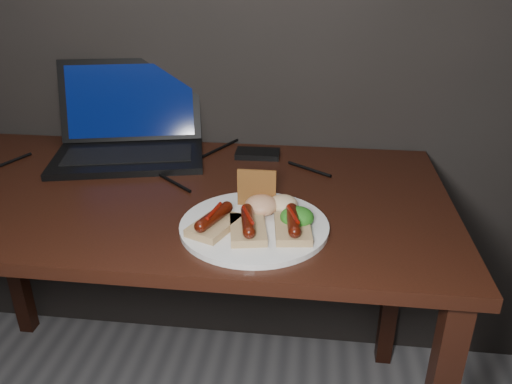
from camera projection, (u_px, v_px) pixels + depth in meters
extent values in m
cube|color=black|center=(157.00, 195.00, 1.22)|extent=(1.40, 0.70, 0.03)
cube|color=black|center=(10.00, 246.00, 1.72)|extent=(0.05, 0.05, 0.72)
cube|color=black|center=(394.00, 272.00, 1.58)|extent=(0.05, 0.05, 0.72)
cube|color=black|center=(129.00, 158.00, 1.38)|extent=(0.45, 0.32, 0.02)
cube|color=black|center=(128.00, 155.00, 1.37)|extent=(0.36, 0.21, 0.00)
cube|color=black|center=(131.00, 100.00, 1.47)|extent=(0.41, 0.18, 0.23)
cube|color=#07134E|center=(131.00, 100.00, 1.47)|extent=(0.37, 0.16, 0.20)
cube|color=black|center=(258.00, 154.00, 1.41)|extent=(0.13, 0.07, 0.02)
cylinder|color=black|center=(170.00, 180.00, 1.26)|extent=(0.14, 0.12, 0.01)
cylinder|color=black|center=(222.00, 147.00, 1.47)|extent=(0.11, 0.20, 0.01)
cylinder|color=black|center=(309.00, 169.00, 1.32)|extent=(0.12, 0.09, 0.01)
cylinder|color=black|center=(0.00, 166.00, 1.34)|extent=(0.08, 0.19, 0.01)
cylinder|color=silver|center=(254.00, 226.00, 1.04)|extent=(0.37, 0.37, 0.01)
cube|color=tan|center=(214.00, 225.00, 1.01)|extent=(0.11, 0.13, 0.02)
cylinder|color=#4D1405|center=(214.00, 216.00, 1.00)|extent=(0.06, 0.10, 0.02)
sphere|color=#4D1405|center=(200.00, 226.00, 0.97)|extent=(0.03, 0.02, 0.02)
sphere|color=#4D1405|center=(227.00, 207.00, 1.04)|extent=(0.03, 0.02, 0.02)
cylinder|color=#620B04|center=(214.00, 211.00, 1.00)|extent=(0.02, 0.07, 0.01)
cube|color=tan|center=(248.00, 229.00, 1.00)|extent=(0.09, 0.13, 0.02)
cylinder|color=#4D1405|center=(248.00, 220.00, 0.99)|extent=(0.04, 0.10, 0.02)
sphere|color=#4D1405|center=(249.00, 232.00, 0.94)|extent=(0.03, 0.02, 0.02)
sphere|color=#4D1405|center=(247.00, 210.00, 1.03)|extent=(0.02, 0.02, 0.02)
cylinder|color=#620B04|center=(248.00, 215.00, 0.98)|extent=(0.03, 0.07, 0.01)
cube|color=tan|center=(293.00, 229.00, 1.00)|extent=(0.08, 0.12, 0.02)
cylinder|color=#4D1405|center=(293.00, 220.00, 0.99)|extent=(0.04, 0.10, 0.02)
sphere|color=#4D1405|center=(295.00, 232.00, 0.95)|extent=(0.03, 0.02, 0.02)
sphere|color=#4D1405|center=(291.00, 209.00, 1.03)|extent=(0.03, 0.02, 0.02)
cylinder|color=#620B04|center=(293.00, 214.00, 0.98)|extent=(0.03, 0.07, 0.01)
cube|color=#925F28|center=(257.00, 188.00, 1.09)|extent=(0.08, 0.01, 0.08)
ellipsoid|color=#125511|center=(297.00, 217.00, 1.02)|extent=(0.07, 0.07, 0.04)
ellipsoid|color=#A02410|center=(261.00, 205.00, 1.07)|extent=(0.07, 0.07, 0.04)
ellipsoid|color=silver|center=(283.00, 204.00, 1.08)|extent=(0.06, 0.06, 0.04)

